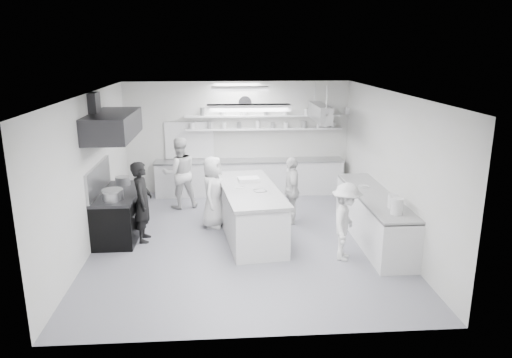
{
  "coord_description": "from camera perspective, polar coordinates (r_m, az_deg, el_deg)",
  "views": [
    {
      "loc": [
        -0.42,
        -9.21,
        3.83
      ],
      "look_at": [
        0.29,
        0.6,
        1.13
      ],
      "focal_mm": 33.42,
      "sensor_mm": 36.0,
      "label": 1
    }
  ],
  "objects": [
    {
      "name": "wall_right",
      "position": [
        10.1,
        15.81,
        1.44
      ],
      "size": [
        0.04,
        7.0,
        3.0
      ],
      "primitive_type": "cube",
      "color": "silver",
      "rests_on": "floor"
    },
    {
      "name": "bowl_right",
      "position": [
        10.42,
        12.81,
        -0.98
      ],
      "size": [
        0.23,
        0.23,
        0.05
      ],
      "primitive_type": "imported",
      "rotation": [
        0.0,
        0.0,
        0.05
      ],
      "color": "silver",
      "rests_on": "right_counter"
    },
    {
      "name": "stove",
      "position": [
        10.42,
        -16.0,
        -4.19
      ],
      "size": [
        0.8,
        1.8,
        0.9
      ],
      "primitive_type": "cube",
      "color": "black",
      "rests_on": "floor"
    },
    {
      "name": "light_fixture_rear",
      "position": [
        11.06,
        -1.96,
        10.74
      ],
      "size": [
        1.3,
        0.25,
        0.1
      ],
      "primitive_type": "cube",
      "color": "silver",
      "rests_on": "ceiling"
    },
    {
      "name": "exhaust_hood",
      "position": [
        9.96,
        -16.8,
        6.17
      ],
      "size": [
        0.85,
        2.0,
        0.5
      ],
      "primitive_type": "cube",
      "color": "#28282A",
      "rests_on": "wall_left"
    },
    {
      "name": "bowl_island_b",
      "position": [
        9.81,
        -1.93,
        -1.17
      ],
      "size": [
        0.24,
        0.24,
        0.06
      ],
      "primitive_type": "imported",
      "rotation": [
        0.0,
        0.0,
        -0.37
      ],
      "color": "silver",
      "rests_on": "prep_island"
    },
    {
      "name": "prep_island",
      "position": [
        9.98,
        -0.72,
        -4.09
      ],
      "size": [
        1.35,
        2.85,
        1.01
      ],
      "primitive_type": "cube",
      "rotation": [
        0.0,
        0.0,
        0.12
      ],
      "color": "silver",
      "rests_on": "floor"
    },
    {
      "name": "floor",
      "position": [
        9.99,
        -1.4,
        -7.25
      ],
      "size": [
        6.0,
        7.0,
        0.02
      ],
      "primitive_type": "cube",
      "color": "#91919E",
      "rests_on": "ground"
    },
    {
      "name": "cook_stove",
      "position": [
        9.92,
        -13.45,
        -2.66
      ],
      "size": [
        0.43,
        0.62,
        1.66
      ],
      "primitive_type": "imported",
      "rotation": [
        0.0,
        0.0,
        1.62
      ],
      "color": "black",
      "rests_on": "floor"
    },
    {
      "name": "wall_back",
      "position": [
        12.93,
        -2.2,
        4.97
      ],
      "size": [
        6.0,
        0.04,
        3.0
      ],
      "primitive_type": "cube",
      "color": "silver",
      "rests_on": "floor"
    },
    {
      "name": "cook_island_right",
      "position": [
        10.69,
        4.28,
        -1.35
      ],
      "size": [
        0.42,
        0.91,
        1.53
      ],
      "primitive_type": "imported",
      "rotation": [
        0.0,
        0.0,
        -1.62
      ],
      "color": "silver",
      "rests_on": "floor"
    },
    {
      "name": "cook_right",
      "position": [
        8.98,
        10.7,
        -5.06
      ],
      "size": [
        0.88,
        1.09,
        1.47
      ],
      "primitive_type": "imported",
      "rotation": [
        0.0,
        0.0,
        1.17
      ],
      "color": "silver",
      "rests_on": "floor"
    },
    {
      "name": "shelf_lower",
      "position": [
        12.8,
        0.96,
        6.01
      ],
      "size": [
        4.2,
        0.26,
        0.04
      ],
      "primitive_type": "cube",
      "color": "silver",
      "rests_on": "wall_back"
    },
    {
      "name": "cook_island_left",
      "position": [
        10.47,
        -5.16,
        -1.55
      ],
      "size": [
        0.72,
        0.9,
        1.59
      ],
      "primitive_type": "imported",
      "rotation": [
        0.0,
        0.0,
        1.26
      ],
      "color": "silver",
      "rests_on": "floor"
    },
    {
      "name": "ceiling",
      "position": [
        9.26,
        -1.52,
        10.28
      ],
      "size": [
        6.0,
        7.0,
        0.02
      ],
      "primitive_type": "cube",
      "color": "white",
      "rests_on": "wall_back"
    },
    {
      "name": "shelf_upper",
      "position": [
        12.75,
        0.97,
        7.56
      ],
      "size": [
        4.2,
        0.26,
        0.04
      ],
      "primitive_type": "cube",
      "color": "silver",
      "rests_on": "wall_back"
    },
    {
      "name": "right_counter",
      "position": [
        10.1,
        13.89,
        -4.54
      ],
      "size": [
        0.74,
        3.3,
        0.94
      ],
      "primitive_type": "cube",
      "color": "silver",
      "rests_on": "floor"
    },
    {
      "name": "cook_back",
      "position": [
        11.81,
        -9.13,
        0.72
      ],
      "size": [
        1.01,
        0.89,
        1.76
      ],
      "primitive_type": "imported",
      "rotation": [
        0.0,
        0.0,
        -2.85
      ],
      "color": "silver",
      "rests_on": "floor"
    },
    {
      "name": "stove_pot",
      "position": [
        9.82,
        -16.77,
        -1.88
      ],
      "size": [
        0.42,
        0.42,
        0.24
      ],
      "primitive_type": "cylinder",
      "color": "#A1A2A4",
      "rests_on": "stove"
    },
    {
      "name": "back_counter",
      "position": [
        12.88,
        -0.77,
        0.2
      ],
      "size": [
        5.0,
        0.6,
        0.92
      ],
      "primitive_type": "cube",
      "color": "silver",
      "rests_on": "floor"
    },
    {
      "name": "pot_rack",
      "position": [
        11.96,
        7.66,
        7.88
      ],
      "size": [
        0.3,
        1.6,
        0.4
      ],
      "primitive_type": "cube",
      "color": "#A1A2A4",
      "rests_on": "ceiling"
    },
    {
      "name": "pass_through_window",
      "position": [
        12.94,
        -7.97,
        4.62
      ],
      "size": [
        1.3,
        0.04,
        1.0
      ],
      "primitive_type": "cube",
      "color": "black",
      "rests_on": "wall_back"
    },
    {
      "name": "wall_front",
      "position": [
        6.18,
        0.1,
        -6.77
      ],
      "size": [
        6.0,
        0.04,
        3.0
      ],
      "primitive_type": "cube",
      "color": "silver",
      "rests_on": "floor"
    },
    {
      "name": "wall_clock",
      "position": [
        12.76,
        -1.33,
        9.15
      ],
      "size": [
        0.32,
        0.05,
        0.32
      ],
      "primitive_type": "cylinder",
      "rotation": [
        1.57,
        0.0,
        0.0
      ],
      "color": "white",
      "rests_on": "wall_back"
    },
    {
      "name": "light_fixture_front",
      "position": [
        7.48,
        -0.87,
        8.53
      ],
      "size": [
        1.3,
        0.25,
        0.1
      ],
      "primitive_type": "cube",
      "color": "silver",
      "rests_on": "ceiling"
    },
    {
      "name": "bowl_island_a",
      "position": [
        9.59,
        0.49,
        -1.53
      ],
      "size": [
        0.32,
        0.32,
        0.06
      ],
      "primitive_type": "imported",
      "rotation": [
        0.0,
        0.0,
        0.26
      ],
      "color": "#A1A2A4",
      "rests_on": "prep_island"
    },
    {
      "name": "wall_left",
      "position": [
        9.84,
        -19.18,
        0.81
      ],
      "size": [
        0.04,
        7.0,
        3.0
      ],
      "primitive_type": "cube",
      "color": "silver",
      "rests_on": "floor"
    }
  ]
}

